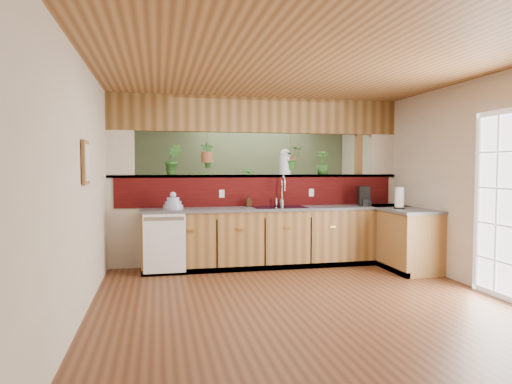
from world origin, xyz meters
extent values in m
cube|color=#552F1A|center=(0.00, 0.00, 0.00)|extent=(4.60, 7.00, 0.01)
cube|color=brown|center=(0.00, 0.00, 2.60)|extent=(4.60, 7.00, 0.01)
cube|color=beige|center=(0.00, 3.50, 1.30)|extent=(4.60, 0.02, 2.60)
cube|color=beige|center=(0.00, -3.50, 1.30)|extent=(4.60, 0.02, 2.60)
cube|color=beige|center=(-2.30, 0.00, 1.30)|extent=(0.02, 7.00, 2.60)
cube|color=beige|center=(2.30, 0.00, 1.30)|extent=(0.02, 7.00, 2.60)
cube|color=beige|center=(0.00, 1.35, 0.68)|extent=(4.60, 0.15, 1.35)
cube|color=#3E0808|center=(0.00, 1.27, 1.12)|extent=(4.40, 0.02, 0.45)
cube|color=brown|center=(0.00, 1.35, 1.37)|extent=(4.60, 0.21, 0.04)
cube|color=brown|center=(0.00, 1.35, 2.33)|extent=(4.60, 0.15, 0.55)
cube|color=beige|center=(-2.10, 1.35, 1.70)|extent=(0.40, 0.15, 0.70)
cube|color=beige|center=(2.10, 1.35, 1.70)|extent=(0.40, 0.15, 0.70)
cube|color=brown|center=(1.70, 1.35, 1.30)|extent=(0.10, 0.10, 2.60)
cube|color=brown|center=(0.00, 1.35, 1.37)|extent=(4.60, 0.21, 0.04)
cube|color=brown|center=(0.00, 1.35, 2.33)|extent=(4.60, 0.15, 0.55)
cube|color=#5D6E4B|center=(0.00, 3.48, 1.30)|extent=(4.55, 0.02, 2.55)
cube|color=brown|center=(0.25, 0.98, 0.43)|extent=(4.10, 0.60, 0.86)
cube|color=#4E4E53|center=(0.25, 0.98, 0.88)|extent=(4.14, 0.64, 0.04)
cube|color=brown|center=(2.00, 0.54, 0.43)|extent=(0.60, 1.48, 0.86)
cube|color=#4E4E53|center=(2.00, 0.54, 0.88)|extent=(0.64, 1.52, 0.04)
cube|color=brown|center=(2.00, 0.98, 0.43)|extent=(0.60, 0.60, 0.86)
cube|color=#4E4E53|center=(2.00, 0.98, 0.88)|extent=(0.64, 0.64, 0.04)
cube|color=black|center=(0.25, 0.71, 0.04)|extent=(4.10, 0.06, 0.08)
cube|color=black|center=(1.73, 0.54, 0.04)|extent=(0.06, 1.48, 0.08)
cube|color=white|center=(-1.48, 0.66, 0.45)|extent=(0.58, 0.02, 0.82)
cube|color=#B7B7B2|center=(-1.48, 0.65, 0.80)|extent=(0.54, 0.01, 0.05)
cube|color=black|center=(0.25, 0.98, 0.89)|extent=(0.82, 0.50, 0.03)
cube|color=black|center=(0.06, 0.98, 0.80)|extent=(0.34, 0.40, 0.16)
cube|color=black|center=(0.44, 0.98, 0.80)|extent=(0.34, 0.40, 0.16)
cube|color=white|center=(2.27, -1.30, 1.05)|extent=(0.06, 1.02, 2.16)
cube|color=brown|center=(-2.27, -0.80, 1.55)|extent=(0.03, 0.35, 0.45)
cube|color=silver|center=(-2.26, -0.80, 1.55)|extent=(0.01, 0.27, 0.37)
cylinder|color=#B7B7B2|center=(0.34, 1.18, 0.95)|extent=(0.07, 0.07, 0.10)
cylinder|color=#B7B7B2|center=(0.34, 1.18, 1.14)|extent=(0.02, 0.02, 0.29)
torus|color=#B7B7B2|center=(0.34, 1.10, 1.28)|extent=(0.21, 0.05, 0.21)
cylinder|color=#B7B7B2|center=(0.34, 1.01, 1.21)|extent=(0.02, 0.02, 0.12)
cylinder|color=#B7B7B2|center=(0.25, 1.18, 0.97)|extent=(0.03, 0.03, 0.10)
cylinder|color=#9AA5C7|center=(-1.35, 0.96, 0.93)|extent=(0.29, 0.29, 0.06)
cylinder|color=#9AA5C7|center=(-1.35, 0.96, 0.99)|extent=(0.23, 0.23, 0.05)
cylinder|color=#9AA5C7|center=(-1.35, 0.96, 1.04)|extent=(0.18, 0.18, 0.05)
sphere|color=#9AA5C7|center=(-1.35, 0.96, 1.11)|extent=(0.09, 0.09, 0.09)
imported|color=#3B2715|center=(-0.20, 1.15, 0.99)|extent=(0.08, 0.09, 0.17)
cube|color=black|center=(1.62, 0.98, 1.05)|extent=(0.16, 0.27, 0.31)
cube|color=black|center=(1.62, 0.89, 0.95)|extent=(0.14, 0.10, 0.10)
cylinder|color=silver|center=(1.62, 0.92, 0.99)|extent=(0.08, 0.08, 0.08)
cylinder|color=black|center=(1.90, 0.37, 0.91)|extent=(0.16, 0.16, 0.02)
cylinder|color=#B7B7B2|center=(1.90, 0.37, 1.07)|extent=(0.02, 0.02, 0.33)
cylinder|color=white|center=(1.90, 0.37, 1.07)|extent=(0.13, 0.13, 0.29)
cylinder|color=silver|center=(0.44, 1.35, 1.54)|extent=(0.18, 0.18, 0.31)
sphere|color=silver|center=(0.44, 1.35, 1.72)|extent=(0.16, 0.16, 0.16)
imported|color=#275A1F|center=(-1.33, 1.35, 1.62)|extent=(0.28, 0.24, 0.46)
imported|color=#275A1F|center=(1.08, 1.35, 1.58)|extent=(0.26, 0.26, 0.39)
cylinder|color=brown|center=(-0.81, 1.35, 1.88)|extent=(0.01, 0.01, 0.33)
cylinder|color=brown|center=(-0.81, 1.35, 1.66)|extent=(0.19, 0.19, 0.16)
imported|color=#275A1F|center=(-0.81, 1.35, 1.90)|extent=(0.22, 0.15, 0.40)
cylinder|color=brown|center=(0.53, 1.35, 1.86)|extent=(0.01, 0.01, 0.39)
cylinder|color=brown|center=(0.53, 1.35, 1.60)|extent=(0.17, 0.17, 0.15)
imported|color=#275A1F|center=(0.53, 1.35, 1.83)|extent=(0.41, 0.39, 0.36)
cube|color=black|center=(-0.22, 3.25, 0.50)|extent=(1.67, 0.99, 1.08)
imported|color=#275A1F|center=(-0.63, 3.25, 1.23)|extent=(0.24, 0.20, 0.39)
imported|color=#275A1F|center=(0.20, 3.25, 1.26)|extent=(0.29, 0.29, 0.44)
imported|color=#275A1F|center=(0.92, 2.19, 0.35)|extent=(0.74, 0.67, 0.70)
camera|label=1|loc=(-1.56, -5.70, 1.49)|focal=32.00mm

